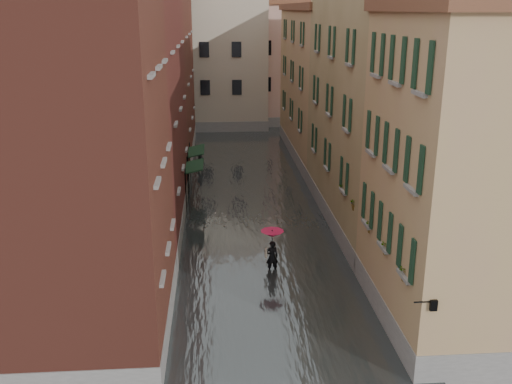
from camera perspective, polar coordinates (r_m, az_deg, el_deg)
name	(u,v)px	position (r m, az deg, el deg)	size (l,w,h in m)	color
ground	(271,301)	(24.11, 1.50, -10.89)	(120.00, 120.00, 0.00)	#5A5A5D
floodwater	(251,200)	(35.98, -0.52, -0.78)	(10.00, 60.00, 0.20)	#444A4B
building_left_near	(73,166)	(20.29, -17.86, 2.45)	(6.00, 8.00, 13.00)	brown
building_left_mid	(122,116)	(30.88, -13.24, 7.42)	(6.00, 14.00, 12.50)	#5B201C
building_left_far	(151,72)	(45.52, -10.48, 11.76)	(6.00, 16.00, 14.00)	brown
building_right_near	(471,179)	(21.91, 20.71, 1.22)	(6.00, 8.00, 11.50)	tan
building_right_mid	(385,108)	(31.81, 12.75, 8.20)	(6.00, 14.00, 13.00)	tan
building_right_far	(330,86)	(46.32, 7.38, 10.45)	(6.00, 16.00, 11.50)	tan
building_end_cream	(205,62)	(59.26, -5.10, 12.84)	(12.00, 9.00, 13.00)	#B1A28C
building_end_pink	(291,64)	(61.83, 3.51, 12.62)	(10.00, 9.00, 12.00)	tan
awning_near	(194,167)	(34.66, -6.24, 2.46)	(1.09, 2.72, 2.80)	#17341D
awning_far	(196,152)	(38.43, -6.05, 4.00)	(1.09, 2.89, 2.80)	#17341D
wall_lantern	(432,304)	(18.48, 17.22, -10.69)	(0.71, 0.22, 0.35)	black
window_planters	(371,217)	(23.74, 11.43, -2.42)	(0.59, 10.27, 0.84)	#9A4E32
pedestrian_main	(272,246)	(25.99, 1.62, -5.40)	(1.07, 1.07, 2.06)	black
pedestrian_far	(201,164)	(41.97, -5.56, 2.76)	(0.71, 0.56, 1.47)	black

